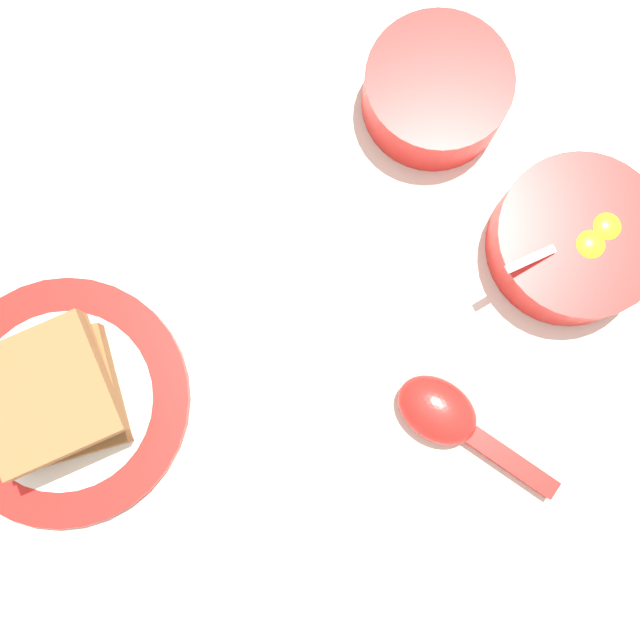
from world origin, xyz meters
The scene contains 6 objects.
ground_plane centered at (0.00, 0.00, 0.00)m, with size 3.00×3.00×0.00m, color silver.
egg_bowl centered at (0.05, -0.19, 0.03)m, with size 0.14×0.14×0.08m.
toast_plate centered at (-0.24, 0.16, 0.01)m, with size 0.21×0.21×0.01m.
toast_sandwich centered at (-0.24, 0.16, 0.05)m, with size 0.14×0.15×0.06m.
soup_spoon centered at (-0.13, -0.15, 0.01)m, with size 0.07×0.16×0.03m.
congee_bowl centered at (0.13, -0.03, 0.03)m, with size 0.13×0.13×0.05m.
Camera 1 is at (-0.17, -0.05, 0.65)m, focal length 42.00 mm.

